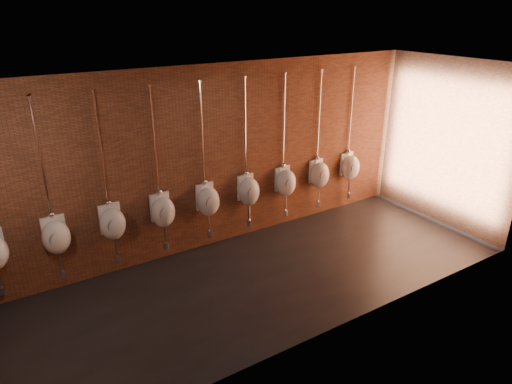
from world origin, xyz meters
TOP-DOWN VIEW (x-y plane):
  - ground at (0.00, 0.00)m, footprint 8.50×8.50m
  - room_shell at (0.00, 0.00)m, footprint 8.54×3.04m
  - urinal_1 at (-2.64, 1.36)m, footprint 0.43×0.38m
  - urinal_2 at (-1.82, 1.36)m, footprint 0.43×0.38m
  - urinal_3 at (-1.00, 1.36)m, footprint 0.43×0.38m
  - urinal_4 at (-0.17, 1.36)m, footprint 0.43×0.38m
  - urinal_5 at (0.65, 1.36)m, footprint 0.43×0.38m
  - urinal_6 at (1.47, 1.36)m, footprint 0.43×0.38m
  - urinal_7 at (2.29, 1.36)m, footprint 0.43×0.38m
  - urinal_8 at (3.11, 1.36)m, footprint 0.43×0.38m

SIDE VIEW (x-z plane):
  - ground at x=0.00m, z-range 0.00..0.00m
  - urinal_1 at x=-2.64m, z-range -0.43..2.29m
  - urinal_2 at x=-1.82m, z-range -0.43..2.29m
  - urinal_3 at x=-1.00m, z-range -0.43..2.29m
  - urinal_4 at x=-0.17m, z-range -0.43..2.29m
  - urinal_5 at x=0.65m, z-range -0.43..2.29m
  - urinal_6 at x=1.47m, z-range -0.43..2.29m
  - urinal_7 at x=2.29m, z-range -0.43..2.29m
  - urinal_8 at x=3.11m, z-range -0.43..2.29m
  - room_shell at x=0.00m, z-range 0.40..3.62m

